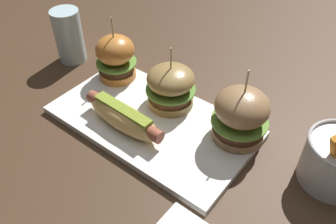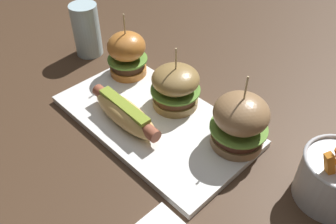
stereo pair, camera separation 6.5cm
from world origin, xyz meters
The scene contains 8 objects.
ground_plane centered at (0.00, 0.00, 0.00)m, with size 3.00×3.00×0.00m, color #422D1E.
platter_main centered at (0.00, 0.00, 0.01)m, with size 0.40×0.22×0.01m, color white.
hot_dog centered at (-0.03, -0.05, 0.04)m, with size 0.19×0.06×0.05m.
slider_left centered at (-0.15, 0.06, 0.07)m, with size 0.09×0.09×0.15m.
slider_center centered at (0.00, 0.06, 0.06)m, with size 0.10×0.10×0.13m.
slider_right centered at (0.16, 0.06, 0.07)m, with size 0.10×0.10×0.15m.
fries_bucket centered at (0.33, 0.08, 0.05)m, with size 0.11×0.11×0.14m.
water_glass centered at (-0.31, 0.06, 0.06)m, with size 0.07×0.07×0.13m, color silver.
Camera 2 is at (0.39, -0.34, 0.49)m, focal length 37.70 mm.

